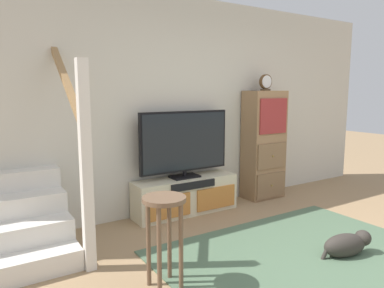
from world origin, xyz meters
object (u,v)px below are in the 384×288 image
media_console (186,196)px  television (185,143)px  desk_clock (266,83)px  side_cabinet (264,145)px  bar_stool_near (164,221)px  dog (347,244)px

media_console → television: size_ratio=1.12×
media_console → television: (0.00, 0.02, 0.67)m
media_console → desk_clock: 1.93m
side_cabinet → bar_stool_near: 2.75m
television → dog: television is taller
dog → television: bearing=109.7°
desk_clock → dog: bearing=-109.4°
media_console → dog: bearing=-70.0°
desk_clock → media_console: bearing=179.8°
media_console → side_cabinet: 1.42m
side_cabinet → television: bearing=179.4°
television → desk_clock: bearing=-1.3°
desk_clock → dog: size_ratio=0.42×
side_cabinet → dog: (-0.65, -1.84, -0.65)m
side_cabinet → bar_stool_near: size_ratio=2.09×
media_console → dog: 1.95m
bar_stool_near → dog: bearing=-14.4°
media_console → television: television is taller
media_console → side_cabinet: bearing=0.4°
media_console → desk_clock: bearing=-0.2°
desk_clock → television: bearing=178.7°
dog → media_console: bearing=110.0°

